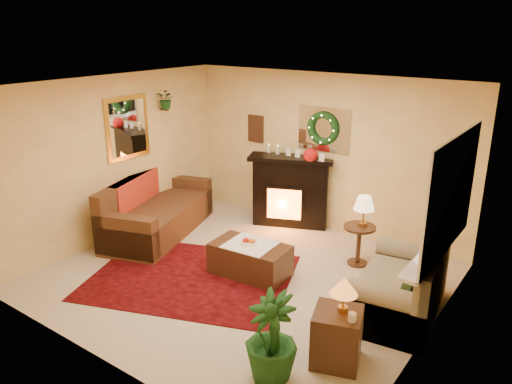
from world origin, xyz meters
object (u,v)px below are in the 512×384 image
Objects in this scene: coffee_table at (250,261)px; end_table_square at (337,339)px; side_table_round at (359,243)px; sofa at (159,209)px; fireplace at (291,194)px; loveseat at (400,281)px.

end_table_square is at bearing -32.91° from coffee_table.
sofa is at bearing -164.60° from side_table_round.
fireplace is 1.77m from side_table_round.
loveseat reaches higher than end_table_square.
fireplace is at bearing 139.94° from loveseat.
end_table_square is (0.75, -2.17, -0.05)m from side_table_round.
loveseat reaches higher than coffee_table.
side_table_round is 1.01× the size of end_table_square.
fireplace is 1.18× the size of coffee_table.
sofa is 1.46× the size of loveseat.
side_table_round reaches higher than coffee_table.
end_table_square reaches higher than coffee_table.
end_table_square is (3.92, -1.30, -0.16)m from sofa.
coffee_table is (2.09, -0.29, -0.22)m from sofa.
coffee_table is at bearing 151.19° from end_table_square.
sofa is 3.29m from side_table_round.
loveseat is at bearing -55.46° from fireplace.
coffee_table is at bearing -179.79° from loveseat.
sofa is at bearing 161.63° from end_table_square.
side_table_round is at bearing 128.77° from loveseat.
coffee_table is at bearing -132.90° from side_table_round.
side_table_round is (-0.93, 0.89, -0.10)m from loveseat.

